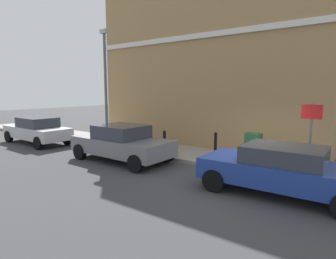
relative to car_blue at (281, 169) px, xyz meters
The scene contains 11 objects.
ground 1.50m from the car_blue, 65.66° to the left, with size 80.00×80.00×0.00m, color #38383A.
sidewalk 7.64m from the car_blue, 70.98° to the left, with size 2.52×30.00×0.15m, color gray.
corner_building 9.29m from the car_blue, 37.05° to the left, with size 6.15×11.81×9.05m.
car_blue is the anchor object (origin of this frame).
car_grey 6.22m from the car_blue, 89.07° to the left, with size 2.03×4.32×1.47m.
car_silver 12.63m from the car_blue, 89.56° to the left, with size 1.88×4.35×1.42m.
utility_cabinet 2.69m from the car_blue, 35.41° to the left, with size 0.46×0.61×1.15m.
bollard_near_cabinet 3.89m from the car_blue, 53.79° to the left, with size 0.14×0.14×1.04m.
bollard_far_kerb 5.30m from the car_blue, 73.88° to the left, with size 0.14×0.14×1.04m.
street_sign 1.94m from the car_blue, 13.25° to the right, with size 0.08×0.60×2.30m.
lamppost 9.83m from the car_blue, 77.64° to the left, with size 0.20×0.44×5.72m.
Camera 1 is at (-8.35, -3.08, 2.84)m, focal length 30.01 mm.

